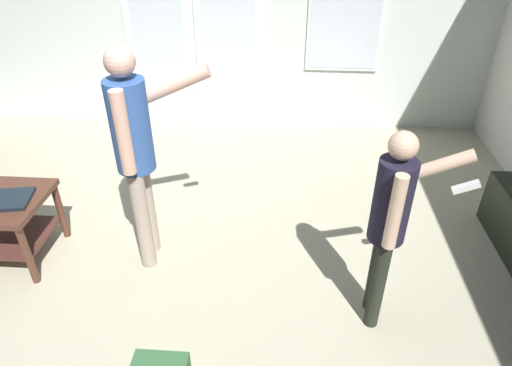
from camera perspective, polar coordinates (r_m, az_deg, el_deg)
ground_plane at (r=3.31m, az=-14.55°, el=-10.47°), size 6.28×5.02×0.02m
wall_back_with_doors at (r=4.92m, az=-7.55°, el=21.81°), size 6.28×0.09×2.66m
person_adult at (r=2.87m, az=-15.04°, el=4.84°), size 0.65×0.45×1.52m
person_child at (r=2.50m, az=16.85°, el=-4.13°), size 0.57×0.34×1.26m
laptop_closed at (r=3.39m, az=-29.38°, el=-1.88°), size 0.38×0.31×0.03m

